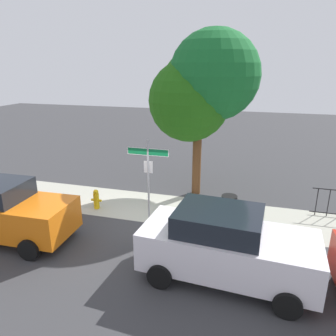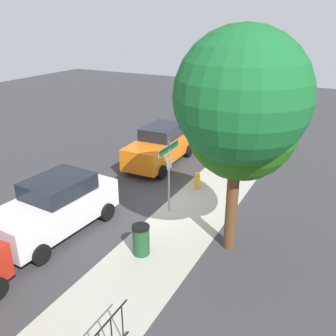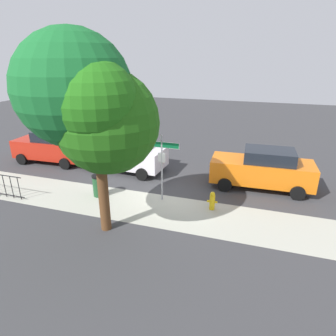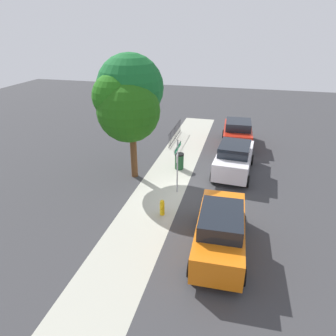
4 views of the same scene
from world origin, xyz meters
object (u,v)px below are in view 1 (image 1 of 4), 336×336
Objects in this scene: street_sign at (148,166)px; fire_hydrant at (96,199)px; car_white at (226,245)px; shade_tree at (201,86)px; trash_bin at (229,209)px; car_orange at (0,210)px.

fire_hydrant is (-2.22, 0.20, -1.60)m from street_sign.
street_sign is 2.74m from fire_hydrant.
car_white is 5.78× the size of fire_hydrant.
shade_tree is 8.62× the size of fire_hydrant.
fire_hydrant is 0.80× the size of trash_bin.
street_sign is 0.64× the size of car_white.
car_white is at bearing -72.82° from shade_tree.
car_orange is at bearing -133.67° from shade_tree.
car_white is 3.24m from trash_bin.
car_orange is at bearing -147.51° from street_sign.
street_sign is at bearing 30.60° from car_orange.
trash_bin is at bearing 22.31° from car_orange.
car_orange is 7.08m from car_white.
car_orange reaches higher than car_white.
street_sign reaches higher than trash_bin.
car_orange is at bearing -123.49° from fire_hydrant.
car_orange is 4.74× the size of trash_bin.
fire_hydrant is at bearing -141.28° from shade_tree.
street_sign reaches higher than car_orange.
street_sign reaches higher than fire_hydrant.
car_orange reaches higher than trash_bin.
car_orange is at bearing -155.81° from trash_bin.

